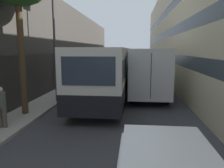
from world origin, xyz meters
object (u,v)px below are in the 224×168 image
object	(u,v)px
pedestrian	(1,106)
street_lamp	(54,22)
bus	(107,71)
box_truck	(147,71)

from	to	relation	value
pedestrian	street_lamp	size ratio (longest dim) A/B	0.25
pedestrian	bus	bearing A→B (deg)	63.35
box_truck	pedestrian	world-z (taller)	box_truck
bus	box_truck	distance (m)	2.66
box_truck	pedestrian	bearing A→B (deg)	-129.01
bus	street_lamp	distance (m)	4.45
street_lamp	box_truck	bearing A→B (deg)	27.09
box_truck	street_lamp	xyz separation A→B (m)	(-5.29, -2.71, 2.91)
bus	street_lamp	bearing A→B (deg)	-143.69
street_lamp	bus	bearing A→B (deg)	36.31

